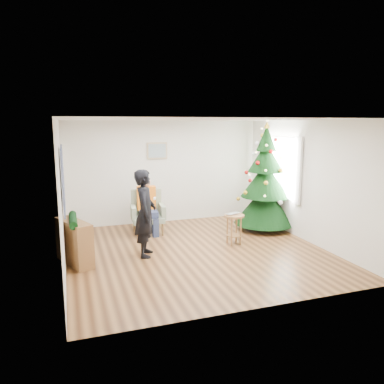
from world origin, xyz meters
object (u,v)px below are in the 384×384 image
object	(u,v)px
stool	(234,229)
standing_man	(145,213)
armchair	(148,218)
console	(74,242)
christmas_tree	(265,182)

from	to	relation	value
stool	standing_man	world-z (taller)	standing_man
armchair	console	distance (m)	2.22
christmas_tree	console	size ratio (longest dim) A/B	2.57
christmas_tree	standing_man	world-z (taller)	christmas_tree
stool	armchair	xyz separation A→B (m)	(-1.56, 1.38, 0.05)
christmas_tree	stool	world-z (taller)	christmas_tree
armchair	standing_man	world-z (taller)	standing_man
armchair	console	bearing A→B (deg)	-133.20
christmas_tree	console	distance (m)	4.58
christmas_tree	console	bearing A→B (deg)	-168.15
christmas_tree	stool	size ratio (longest dim) A/B	4.04
standing_man	console	bearing A→B (deg)	106.65
armchair	console	xyz separation A→B (m)	(-1.67, -1.47, 0.03)
stool	standing_man	size ratio (longest dim) A/B	0.38
armchair	standing_man	size ratio (longest dim) A/B	0.60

